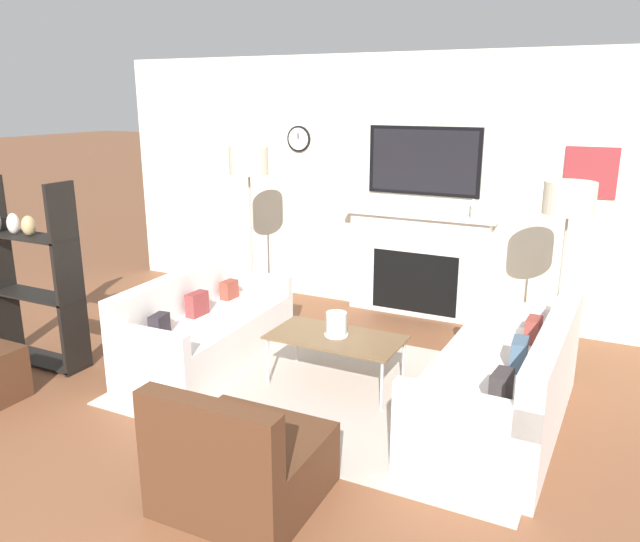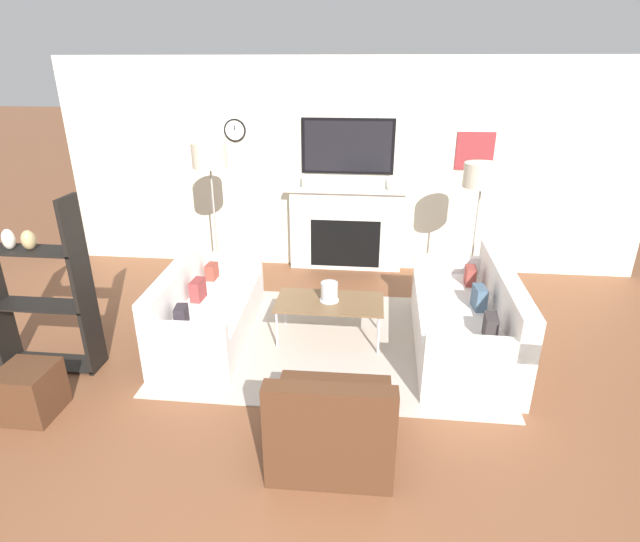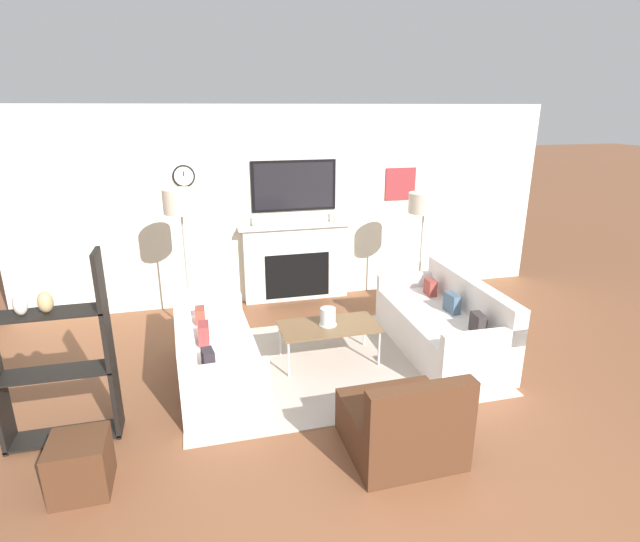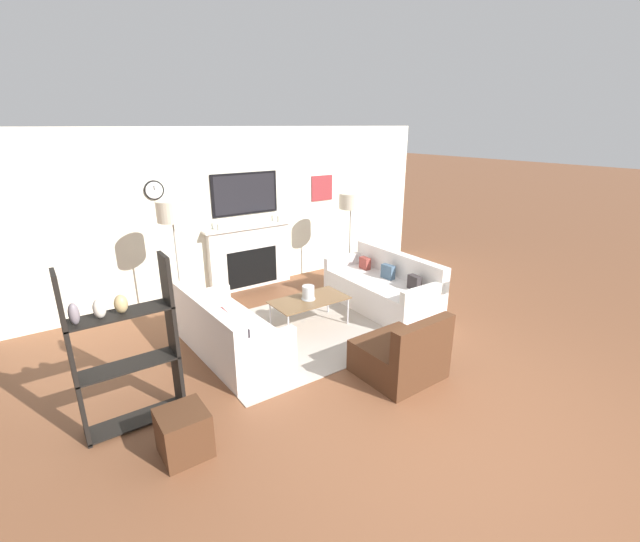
% 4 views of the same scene
% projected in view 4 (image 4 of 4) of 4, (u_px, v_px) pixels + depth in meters
% --- Properties ---
extents(ground_plane, '(60.00, 60.00, 0.00)m').
position_uv_depth(ground_plane, '(463.00, 424.00, 4.10)').
color(ground_plane, brown).
extents(fireplace_wall, '(7.54, 0.28, 2.70)m').
position_uv_depth(fireplace_wall, '(246.00, 217.00, 7.27)').
color(fireplace_wall, silver).
rests_on(fireplace_wall, ground_plane).
extents(area_rug, '(3.19, 2.20, 0.01)m').
position_uv_depth(area_rug, '(315.00, 327.00, 6.05)').
color(area_rug, '#B6AA9D').
rests_on(area_rug, ground_plane).
extents(couch_left, '(0.83, 1.79, 0.77)m').
position_uv_depth(couch_left, '(228.00, 334.00, 5.26)').
color(couch_left, white).
rests_on(couch_left, ground_plane).
extents(couch_right, '(0.90, 1.90, 0.83)m').
position_uv_depth(couch_right, '(383.00, 289.00, 6.65)').
color(couch_right, white).
rests_on(couch_right, ground_plane).
extents(armchair, '(0.86, 0.83, 0.78)m').
position_uv_depth(armchair, '(401.00, 356.00, 4.82)').
color(armchair, '#4B2C1A').
rests_on(armchair, ground_plane).
extents(coffee_table, '(1.07, 0.57, 0.42)m').
position_uv_depth(coffee_table, '(310.00, 301.00, 5.95)').
color(coffee_table, brown).
rests_on(coffee_table, ground_plane).
extents(hurricane_candle, '(0.19, 0.19, 0.19)m').
position_uv_depth(hurricane_candle, '(308.00, 293.00, 5.92)').
color(hurricane_candle, silver).
rests_on(hurricane_candle, coffee_table).
extents(floor_lamp_left, '(0.39, 0.39, 1.80)m').
position_uv_depth(floor_lamp_left, '(172.00, 213.00, 5.56)').
color(floor_lamp_left, '#9E998E').
rests_on(floor_lamp_left, ground_plane).
extents(floor_lamp_right, '(0.40, 0.40, 1.63)m').
position_uv_depth(floor_lamp_right, '(351.00, 202.00, 7.24)').
color(floor_lamp_right, '#9E998E').
rests_on(floor_lamp_right, ground_plane).
extents(shelf_unit, '(0.90, 0.28, 1.62)m').
position_uv_depth(shelf_unit, '(124.00, 348.00, 3.86)').
color(shelf_unit, black).
rests_on(shelf_unit, ground_plane).
extents(ottoman, '(0.40, 0.40, 0.42)m').
position_uv_depth(ottoman, '(184.00, 433.00, 3.68)').
color(ottoman, '#4B2C1A').
rests_on(ottoman, ground_plane).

